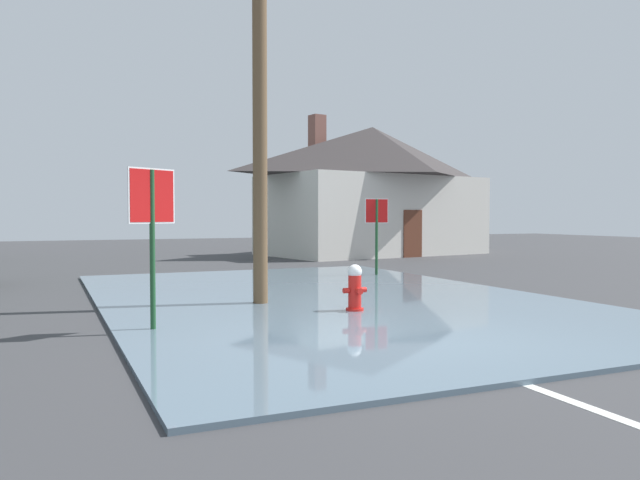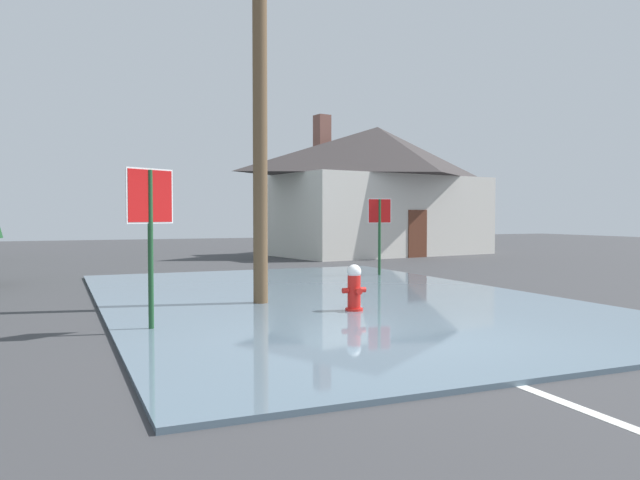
{
  "view_description": "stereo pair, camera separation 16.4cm",
  "coord_description": "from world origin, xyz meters",
  "px_view_note": "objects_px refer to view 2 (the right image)",
  "views": [
    {
      "loc": [
        -4.44,
        -7.49,
        1.75
      ],
      "look_at": [
        0.38,
        3.37,
        1.29
      ],
      "focal_mm": 34.85,
      "sensor_mm": 36.0,
      "label": 1
    },
    {
      "loc": [
        -4.29,
        -7.56,
        1.75
      ],
      "look_at": [
        0.38,
        3.37,
        1.29
      ],
      "focal_mm": 34.85,
      "sensor_mm": 36.0,
      "label": 2
    }
  ],
  "objects_px": {
    "stop_sign_near": "(150,214)",
    "fire_hydrant": "(354,290)",
    "utility_pole": "(260,53)",
    "stop_sign_far": "(380,221)",
    "house": "(377,188)"
  },
  "relations": [
    {
      "from": "utility_pole",
      "to": "stop_sign_far",
      "type": "distance_m",
      "value": 7.18
    },
    {
      "from": "house",
      "to": "stop_sign_near",
      "type": "bearing_deg",
      "value": -128.2
    },
    {
      "from": "stop_sign_near",
      "to": "stop_sign_far",
      "type": "distance_m",
      "value": 9.48
    },
    {
      "from": "utility_pole",
      "to": "stop_sign_far",
      "type": "relative_size",
      "value": 4.16
    },
    {
      "from": "utility_pole",
      "to": "stop_sign_near",
      "type": "bearing_deg",
      "value": -139.72
    },
    {
      "from": "fire_hydrant",
      "to": "house",
      "type": "height_order",
      "value": "house"
    },
    {
      "from": "stop_sign_near",
      "to": "house",
      "type": "xyz_separation_m",
      "value": [
        12.26,
        15.58,
        1.24
      ]
    },
    {
      "from": "utility_pole",
      "to": "stop_sign_far",
      "type": "height_order",
      "value": "utility_pole"
    },
    {
      "from": "stop_sign_near",
      "to": "fire_hydrant",
      "type": "bearing_deg",
      "value": 6.22
    },
    {
      "from": "stop_sign_near",
      "to": "stop_sign_far",
      "type": "relative_size",
      "value": 1.09
    },
    {
      "from": "fire_hydrant",
      "to": "stop_sign_near",
      "type": "bearing_deg",
      "value": -173.78
    },
    {
      "from": "stop_sign_near",
      "to": "fire_hydrant",
      "type": "distance_m",
      "value": 3.84
    },
    {
      "from": "stop_sign_near",
      "to": "fire_hydrant",
      "type": "relative_size",
      "value": 2.77
    },
    {
      "from": "stop_sign_near",
      "to": "house",
      "type": "bearing_deg",
      "value": 51.8
    },
    {
      "from": "house",
      "to": "utility_pole",
      "type": "bearing_deg",
      "value": -126.11
    }
  ]
}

